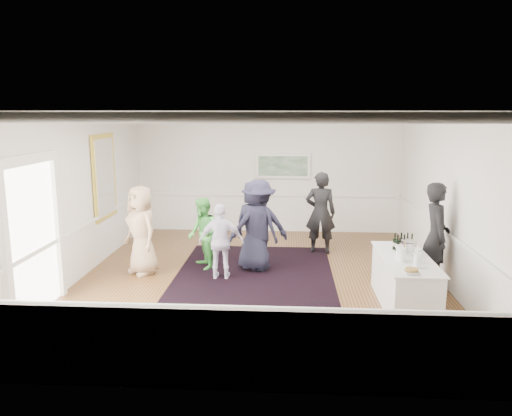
# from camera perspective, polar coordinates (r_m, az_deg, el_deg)

# --- Properties ---
(floor) EXTENTS (8.00, 8.00, 0.00)m
(floor) POSITION_cam_1_polar(r_m,az_deg,el_deg) (9.80, 0.37, -8.07)
(floor) COLOR brown
(floor) RESTS_ON ground
(ceiling) EXTENTS (7.00, 8.00, 0.02)m
(ceiling) POSITION_cam_1_polar(r_m,az_deg,el_deg) (9.26, 0.39, 11.00)
(ceiling) COLOR white
(ceiling) RESTS_ON wall_back
(wall_left) EXTENTS (0.02, 8.00, 3.20)m
(wall_left) POSITION_cam_1_polar(r_m,az_deg,el_deg) (10.21, -19.64, 1.34)
(wall_left) COLOR white
(wall_left) RESTS_ON floor
(wall_right) EXTENTS (0.02, 8.00, 3.20)m
(wall_right) POSITION_cam_1_polar(r_m,az_deg,el_deg) (9.84, 21.18, 0.89)
(wall_right) COLOR white
(wall_right) RESTS_ON floor
(wall_back) EXTENTS (7.00, 0.02, 3.20)m
(wall_back) POSITION_cam_1_polar(r_m,az_deg,el_deg) (13.35, 1.37, 4.10)
(wall_back) COLOR white
(wall_back) RESTS_ON floor
(wall_front) EXTENTS (7.00, 0.02, 3.20)m
(wall_front) POSITION_cam_1_polar(r_m,az_deg,el_deg) (5.51, -2.02, -5.86)
(wall_front) COLOR white
(wall_front) RESTS_ON floor
(wainscoting) EXTENTS (7.00, 8.00, 1.00)m
(wainscoting) POSITION_cam_1_polar(r_m,az_deg,el_deg) (9.65, 0.37, -5.26)
(wainscoting) COLOR white
(wainscoting) RESTS_ON floor
(mirror) EXTENTS (0.05, 1.25, 1.85)m
(mirror) POSITION_cam_1_polar(r_m,az_deg,el_deg) (11.36, -16.92, 3.43)
(mirror) COLOR yellow
(mirror) RESTS_ON wall_left
(doorway) EXTENTS (0.10, 1.78, 2.56)m
(doorway) POSITION_cam_1_polar(r_m,az_deg,el_deg) (8.54, -24.19, -2.02)
(doorway) COLOR white
(doorway) RESTS_ON wall_left
(landscape_painting) EXTENTS (1.44, 0.06, 0.66)m
(landscape_painting) POSITION_cam_1_polar(r_m,az_deg,el_deg) (13.27, 3.09, 4.82)
(landscape_painting) COLOR white
(landscape_painting) RESTS_ON wall_back
(area_rug) EXTENTS (3.10, 4.06, 0.02)m
(area_rug) POSITION_cam_1_polar(r_m,az_deg,el_deg) (10.04, -0.14, -7.53)
(area_rug) COLOR black
(area_rug) RESTS_ON floor
(serving_table) EXTENTS (0.79, 2.08, 0.84)m
(serving_table) POSITION_cam_1_polar(r_m,az_deg,el_deg) (8.71, 16.60, -8.07)
(serving_table) COLOR silver
(serving_table) RESTS_ON floor
(bartender) EXTENTS (0.52, 0.75, 1.97)m
(bartender) POSITION_cam_1_polar(r_m,az_deg,el_deg) (9.53, 19.86, -3.11)
(bartender) COLOR black
(bartender) RESTS_ON floor
(guest_tan) EXTENTS (1.02, 1.01, 1.78)m
(guest_tan) POSITION_cam_1_polar(r_m,az_deg,el_deg) (10.13, -12.97, -2.48)
(guest_tan) COLOR tan
(guest_tan) RESTS_ON floor
(guest_green) EXTENTS (0.80, 0.88, 1.47)m
(guest_green) POSITION_cam_1_polar(r_m,az_deg,el_deg) (10.28, -6.09, -2.93)
(guest_green) COLOR green
(guest_green) RESTS_ON floor
(guest_lilac) EXTENTS (0.87, 0.38, 1.48)m
(guest_lilac) POSITION_cam_1_polar(r_m,az_deg,el_deg) (9.62, -3.99, -3.85)
(guest_lilac) COLOR silver
(guest_lilac) RESTS_ON floor
(guest_dark_a) EXTENTS (1.33, 0.95, 1.86)m
(guest_dark_a) POSITION_cam_1_polar(r_m,az_deg,el_deg) (10.11, 0.31, -1.97)
(guest_dark_a) COLOR black
(guest_dark_a) RESTS_ON floor
(guest_dark_b) EXTENTS (0.72, 0.50, 1.88)m
(guest_dark_b) POSITION_cam_1_polar(r_m,az_deg,el_deg) (11.40, 7.37, -0.54)
(guest_dark_b) COLOR black
(guest_dark_b) RESTS_ON floor
(guest_navy) EXTENTS (1.07, 0.91, 1.86)m
(guest_navy) POSITION_cam_1_polar(r_m,az_deg,el_deg) (10.10, -0.08, -2.00)
(guest_navy) COLOR black
(guest_navy) RESTS_ON floor
(wine_bottles) EXTENTS (0.35, 0.22, 0.31)m
(wine_bottles) POSITION_cam_1_polar(r_m,az_deg,el_deg) (8.98, 16.43, -3.67)
(wine_bottles) COLOR black
(wine_bottles) RESTS_ON serving_table
(juice_pitchers) EXTENTS (0.37, 0.57, 0.24)m
(juice_pitchers) POSITION_cam_1_polar(r_m,az_deg,el_deg) (8.29, 17.12, -5.17)
(juice_pitchers) COLOR #77AC3D
(juice_pitchers) RESTS_ON serving_table
(ice_bucket) EXTENTS (0.26, 0.26, 0.24)m
(ice_bucket) POSITION_cam_1_polar(r_m,az_deg,el_deg) (8.72, 17.04, -4.40)
(ice_bucket) COLOR silver
(ice_bucket) RESTS_ON serving_table
(nut_bowl) EXTENTS (0.23, 0.23, 0.08)m
(nut_bowl) POSITION_cam_1_polar(r_m,az_deg,el_deg) (7.77, 17.36, -6.91)
(nut_bowl) COLOR white
(nut_bowl) RESTS_ON serving_table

